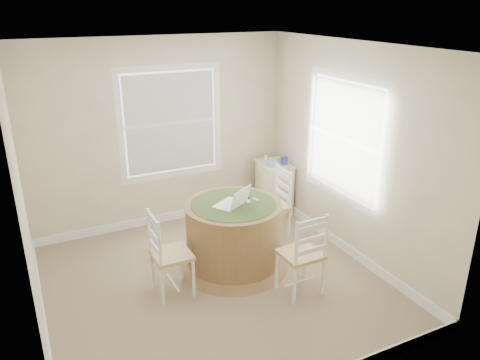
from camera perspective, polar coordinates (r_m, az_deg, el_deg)
room at (r=5.07m, az=-2.46°, el=1.34°), size 3.64×3.64×2.64m
round_table at (r=5.55m, az=-0.80°, el=-6.45°), size 1.31×1.31×0.82m
chair_left at (r=5.10m, az=-8.36°, el=-8.93°), size 0.41×0.43×0.95m
chair_near at (r=5.10m, az=7.42°, el=-8.90°), size 0.43×0.41×0.95m
chair_right at (r=6.21m, az=3.82°, el=-3.08°), size 0.41×0.43×0.95m
laptop at (r=5.34m, az=-0.94°, el=-2.78°), size 0.47×0.45×0.25m
mouse at (r=5.44m, az=0.89°, el=-2.59°), size 0.09×0.12×0.04m
phone at (r=5.52m, az=1.93°, el=-2.37°), size 0.07×0.10×0.02m
keys at (r=5.54m, az=0.79°, el=-2.24°), size 0.07×0.07×0.02m
corner_chest at (r=7.03m, az=4.14°, el=-0.90°), size 0.49×0.62×0.77m
tissue_box at (r=6.75m, az=3.94°, el=2.06°), size 0.13×0.13×0.10m
box_yellow at (r=6.97m, az=4.28°, el=2.50°), size 0.16×0.12×0.06m
box_blue at (r=6.85m, az=5.40°, el=2.39°), size 0.09×0.09×0.12m
cup_cream at (r=6.98m, az=3.23°, el=2.68°), size 0.07×0.07×0.09m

